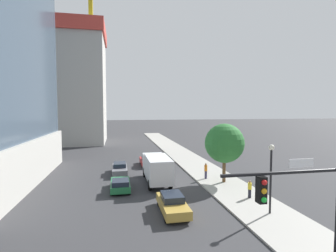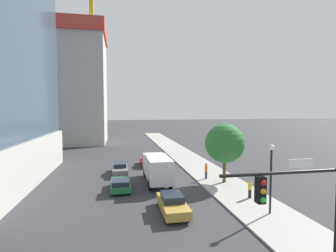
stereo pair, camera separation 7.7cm
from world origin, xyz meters
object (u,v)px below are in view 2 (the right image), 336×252
at_px(car_gray, 120,168).
at_px(pedestrian_yellow_shirt, 250,189).
at_px(construction_building, 78,79).
at_px(box_truck, 157,167).
at_px(street_lamp, 271,168).
at_px(car_red, 148,161).
at_px(pedestrian_orange_shirt, 206,171).
at_px(car_gold, 172,204).
at_px(traffic_light_pole, 304,204).
at_px(car_green, 120,184).
at_px(street_tree, 225,143).

height_order(car_gray, pedestrian_yellow_shirt, pedestrian_yellow_shirt).
bearing_deg(construction_building, box_truck, -70.28).
bearing_deg(street_lamp, car_red, 110.75).
bearing_deg(pedestrian_yellow_shirt, pedestrian_orange_shirt, 103.78).
xyz_separation_m(box_truck, pedestrian_yellow_shirt, (7.49, -6.70, -0.83)).
distance_m(car_gold, pedestrian_yellow_shirt, 7.66).
xyz_separation_m(traffic_light_pole, pedestrian_yellow_shirt, (4.23, 11.85, -3.35)).
height_order(pedestrian_yellow_shirt, pedestrian_orange_shirt, pedestrian_orange_shirt).
xyz_separation_m(traffic_light_pole, car_gray, (-7.25, 23.52, -3.61)).
distance_m(car_green, box_truck, 4.57).
distance_m(car_gold, car_green, 7.49).
bearing_deg(car_gray, box_truck, -51.29).
xyz_separation_m(construction_building, street_lamp, (20.97, -48.33, -11.84)).
relative_size(construction_building, car_green, 9.01).
bearing_deg(car_gold, traffic_light_pole, -72.40).
height_order(box_truck, pedestrian_yellow_shirt, box_truck).
relative_size(traffic_light_pole, box_truck, 0.81).
height_order(traffic_light_pole, car_red, traffic_light_pole).
xyz_separation_m(traffic_light_pole, pedestrian_orange_shirt, (2.53, 18.79, -3.22)).
xyz_separation_m(street_lamp, pedestrian_orange_shirt, (-1.49, 10.38, -2.61)).
bearing_deg(car_gold, car_green, 122.17).
distance_m(car_red, pedestrian_orange_shirt, 10.58).
distance_m(street_lamp, car_gray, 19.10).
bearing_deg(street_lamp, car_gold, 165.44).
height_order(car_gray, box_truck, box_truck).
distance_m(construction_building, car_red, 35.41).
bearing_deg(box_truck, car_gold, -90.00).
height_order(traffic_light_pole, car_gold, traffic_light_pole).
relative_size(street_lamp, car_green, 1.27).
bearing_deg(box_truck, pedestrian_orange_shirt, 2.30).
relative_size(traffic_light_pole, car_gold, 1.30).
bearing_deg(pedestrian_yellow_shirt, car_green, 157.41).
bearing_deg(construction_building, pedestrian_yellow_shirt, -64.73).
bearing_deg(car_green, street_lamp, -36.13).
bearing_deg(pedestrian_yellow_shirt, car_gray, 134.53).
relative_size(car_gray, car_red, 1.03).
xyz_separation_m(pedestrian_yellow_shirt, pedestrian_orange_shirt, (-1.70, 6.93, 0.12)).
relative_size(construction_building, box_truck, 5.04).
xyz_separation_m(traffic_light_pole, box_truck, (-3.27, 18.55, -2.52)).
xyz_separation_m(car_gray, pedestrian_orange_shirt, (9.78, -4.74, 0.38)).
xyz_separation_m(street_lamp, car_gold, (-7.29, 1.89, -2.95)).
distance_m(traffic_light_pole, street_tree, 17.53).
bearing_deg(construction_building, street_lamp, -66.54).
relative_size(street_lamp, car_gray, 1.14).
bearing_deg(street_lamp, street_tree, 90.01).
xyz_separation_m(construction_building, traffic_light_pole, (16.95, -56.73, -11.23)).
bearing_deg(pedestrian_yellow_shirt, street_tree, 92.32).
height_order(traffic_light_pole, car_green, traffic_light_pole).
relative_size(car_gray, car_green, 1.11).
xyz_separation_m(street_lamp, car_green, (-11.27, 8.23, -3.03)).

